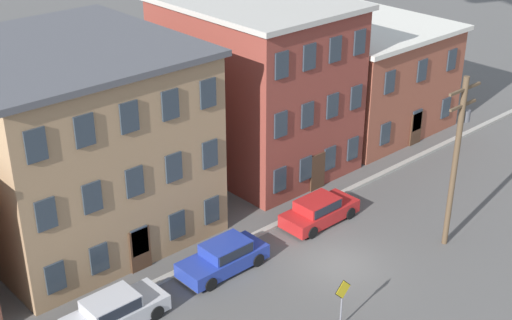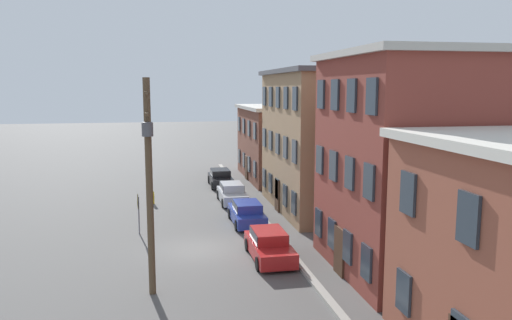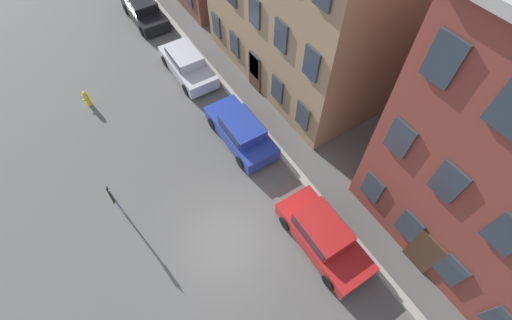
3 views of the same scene
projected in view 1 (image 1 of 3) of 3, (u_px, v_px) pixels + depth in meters
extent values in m
plane|color=#565451|center=(338.00, 263.00, 34.32)|extent=(200.00, 200.00, 0.00)
cube|color=#9E998E|center=(274.00, 226.00, 37.29)|extent=(56.00, 0.36, 0.16)
cube|color=#9E7A56|center=(71.00, 142.00, 35.68)|extent=(10.79, 11.43, 9.38)
cube|color=#4C4C51|center=(59.00, 49.00, 33.57)|extent=(11.29, 11.93, 0.30)
cube|color=#2D3842|center=(55.00, 277.00, 30.59)|extent=(0.90, 0.10, 1.40)
cube|color=#2D3842|center=(46.00, 215.00, 29.23)|extent=(0.90, 0.10, 1.40)
cube|color=#2D3842|center=(36.00, 145.00, 27.86)|extent=(0.90, 0.10, 1.40)
cube|color=#2D3842|center=(99.00, 259.00, 31.89)|extent=(0.90, 0.10, 1.40)
cube|color=#2D3842|center=(92.00, 197.00, 30.53)|extent=(0.90, 0.10, 1.40)
cube|color=#2D3842|center=(85.00, 131.00, 29.16)|extent=(0.90, 0.10, 1.40)
cube|color=#2D3842|center=(140.00, 241.00, 33.20)|extent=(0.90, 0.10, 1.40)
cube|color=#2D3842|center=(135.00, 182.00, 31.83)|extent=(0.90, 0.10, 1.40)
cube|color=#2D3842|center=(129.00, 117.00, 30.47)|extent=(0.90, 0.10, 1.40)
cube|color=#2D3842|center=(177.00, 225.00, 34.50)|extent=(0.90, 0.10, 1.40)
cube|color=#2D3842|center=(174.00, 167.00, 33.13)|extent=(0.90, 0.10, 1.40)
cube|color=#2D3842|center=(170.00, 105.00, 31.77)|extent=(0.90, 0.10, 1.40)
cube|color=#2D3842|center=(212.00, 210.00, 35.80)|extent=(0.90, 0.10, 1.40)
cube|color=#2D3842|center=(210.00, 154.00, 34.44)|extent=(0.90, 0.10, 1.40)
cube|color=#2D3842|center=(208.00, 93.00, 33.07)|extent=(0.90, 0.10, 1.40)
cube|color=#472D1E|center=(140.00, 250.00, 33.40)|extent=(1.10, 0.10, 2.20)
cube|color=brown|center=(254.00, 85.00, 42.64)|extent=(8.00, 10.67, 9.76)
cube|color=#B7B2A8|center=(254.00, 2.00, 40.44)|extent=(8.50, 11.17, 0.30)
cube|color=#2D3842|center=(280.00, 180.00, 38.65)|extent=(0.90, 0.10, 1.40)
cube|color=#2D3842|center=(281.00, 125.00, 37.23)|extent=(0.90, 0.10, 1.40)
cube|color=#2D3842|center=(282.00, 65.00, 35.81)|extent=(0.90, 0.10, 1.40)
cube|color=#2D3842|center=(306.00, 169.00, 39.86)|extent=(0.90, 0.10, 1.40)
cube|color=#2D3842|center=(308.00, 115.00, 38.44)|extent=(0.90, 0.10, 1.40)
cube|color=#2D3842|center=(309.00, 57.00, 37.02)|extent=(0.90, 0.10, 1.40)
cube|color=#2D3842|center=(330.00, 158.00, 41.06)|extent=(0.90, 0.10, 1.40)
cube|color=#2D3842|center=(333.00, 106.00, 39.64)|extent=(0.90, 0.10, 1.40)
cube|color=#2D3842|center=(335.00, 49.00, 38.22)|extent=(0.90, 0.10, 1.40)
cube|color=#2D3842|center=(353.00, 148.00, 42.27)|extent=(0.90, 0.10, 1.40)
cube|color=#2D3842|center=(356.00, 97.00, 40.85)|extent=(0.90, 0.10, 1.40)
cube|color=#2D3842|center=(360.00, 42.00, 39.43)|extent=(0.90, 0.10, 1.40)
cube|color=#472D1E|center=(318.00, 172.00, 40.69)|extent=(1.10, 0.10, 2.20)
cube|color=brown|center=(349.00, 73.00, 49.24)|extent=(9.69, 11.68, 6.75)
cube|color=silver|center=(352.00, 23.00, 47.70)|extent=(10.19, 12.18, 0.30)
cube|color=#2D3842|center=(385.00, 134.00, 44.09)|extent=(0.90, 0.10, 1.40)
cube|color=#2D3842|center=(390.00, 82.00, 42.62)|extent=(0.90, 0.10, 1.40)
cube|color=#2D3842|center=(417.00, 120.00, 46.04)|extent=(0.90, 0.10, 1.40)
cube|color=#2D3842|center=(422.00, 70.00, 44.57)|extent=(0.90, 0.10, 1.40)
cube|color=#2D3842|center=(446.00, 108.00, 47.99)|extent=(0.90, 0.10, 1.40)
cube|color=#2D3842|center=(452.00, 60.00, 46.52)|extent=(0.90, 0.10, 1.40)
cube|color=#472D1E|center=(416.00, 128.00, 46.30)|extent=(1.10, 0.10, 2.20)
cube|color=#B7B7BC|center=(116.00, 314.00, 30.01)|extent=(4.40, 1.80, 0.70)
cube|color=#B7B7BC|center=(111.00, 304.00, 29.61)|extent=(2.20, 1.51, 0.55)
cube|color=#1E232D|center=(111.00, 304.00, 29.61)|extent=(2.02, 1.58, 0.48)
cylinder|color=black|center=(134.00, 295.00, 31.54)|extent=(0.66, 0.22, 0.66)
cylinder|color=black|center=(156.00, 312.00, 30.40)|extent=(0.66, 0.22, 0.66)
cube|color=#233899|center=(223.00, 260.00, 33.60)|extent=(4.40, 1.80, 0.70)
cube|color=#233899|center=(226.00, 248.00, 33.45)|extent=(2.20, 1.51, 0.55)
cube|color=#1E232D|center=(226.00, 248.00, 33.45)|extent=(2.02, 1.58, 0.48)
cylinder|color=black|center=(210.00, 284.00, 32.25)|extent=(0.66, 0.22, 0.66)
cylinder|color=black|center=(188.00, 268.00, 33.38)|extent=(0.66, 0.22, 0.66)
cylinder|color=black|center=(258.00, 260.00, 34.00)|extent=(0.66, 0.22, 0.66)
cylinder|color=black|center=(235.00, 245.00, 35.13)|extent=(0.66, 0.22, 0.66)
cube|color=#B21E1E|center=(320.00, 213.00, 37.59)|extent=(4.40, 1.80, 0.70)
cube|color=#B21E1E|center=(317.00, 204.00, 37.20)|extent=(2.20, 1.51, 0.55)
cube|color=#1E232D|center=(317.00, 204.00, 37.20)|extent=(2.02, 1.58, 0.48)
cylinder|color=black|center=(326.00, 202.00, 39.12)|extent=(0.66, 0.22, 0.66)
cylinder|color=black|center=(350.00, 213.00, 37.99)|extent=(0.66, 0.22, 0.66)
cylinder|color=black|center=(289.00, 220.00, 37.37)|extent=(0.66, 0.22, 0.66)
cylinder|color=black|center=(312.00, 232.00, 36.24)|extent=(0.66, 0.22, 0.66)
cylinder|color=slate|center=(341.00, 305.00, 29.59)|extent=(0.08, 0.08, 2.24)
cube|color=yellow|center=(343.00, 290.00, 29.22)|extent=(0.89, 0.03, 0.89)
cube|color=black|center=(343.00, 289.00, 29.23)|extent=(0.96, 0.02, 0.96)
cylinder|color=brown|center=(455.00, 164.00, 34.02)|extent=(0.28, 0.28, 8.85)
cube|color=brown|center=(465.00, 89.00, 32.35)|extent=(2.40, 0.12, 0.12)
cube|color=brown|center=(463.00, 105.00, 32.70)|extent=(2.00, 0.12, 0.12)
cylinder|color=#515156|center=(466.00, 115.00, 33.17)|extent=(0.44, 0.44, 0.55)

